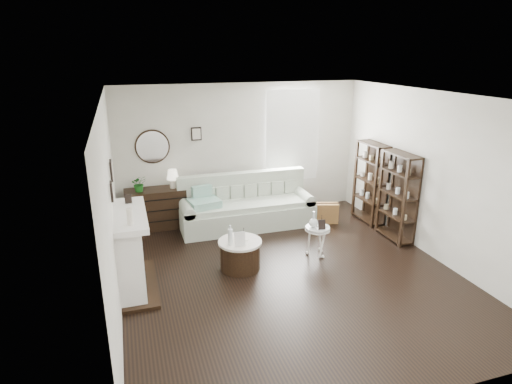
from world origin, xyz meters
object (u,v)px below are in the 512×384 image
object	(u,v)px
dresser	(157,208)
drum_table	(240,254)
sofa	(246,209)
pedestal_table	(318,229)

from	to	relation	value
dresser	drum_table	size ratio (longest dim) A/B	1.70
sofa	drum_table	bearing A→B (deg)	-109.02
dresser	pedestal_table	world-z (taller)	dresser
sofa	dresser	bearing A→B (deg)	166.91
dresser	drum_table	distance (m)	2.36
dresser	drum_table	world-z (taller)	dresser
pedestal_table	drum_table	bearing A→B (deg)	-176.47
sofa	drum_table	distance (m)	1.80
dresser	pedestal_table	size ratio (longest dim) A/B	2.32
sofa	pedestal_table	bearing A→B (deg)	-64.33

